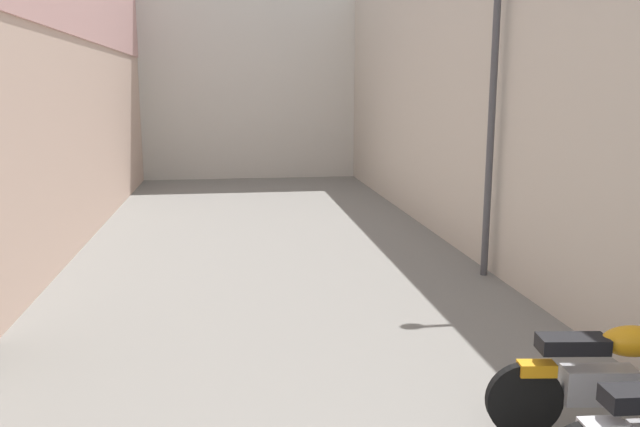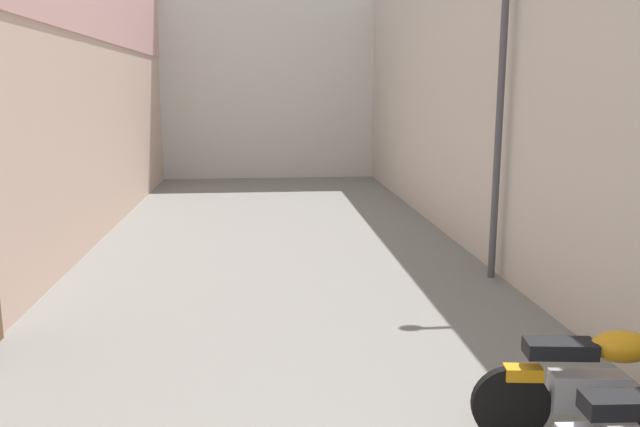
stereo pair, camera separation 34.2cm
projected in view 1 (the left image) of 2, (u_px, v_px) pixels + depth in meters
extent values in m
plane|color=slate|center=(281.00, 296.00, 8.42)|extent=(34.65, 34.65, 0.00)
cube|color=beige|center=(36.00, 54.00, 9.29)|extent=(0.40, 18.65, 6.35)
cube|color=beige|center=(478.00, 88.00, 10.32)|extent=(0.40, 18.65, 5.37)
cube|color=beige|center=(248.00, 76.00, 19.81)|extent=(9.34, 2.00, 6.14)
cylinder|color=black|center=(524.00, 400.00, 4.99)|extent=(0.61, 0.15, 0.60)
cube|color=#9E9EA3|center=(599.00, 385.00, 4.97)|extent=(0.58, 0.27, 0.28)
ellipsoid|color=orange|center=(632.00, 341.00, 4.91)|extent=(0.51, 0.32, 0.24)
cube|color=black|center=(573.00, 344.00, 4.90)|extent=(0.54, 0.28, 0.12)
cube|color=orange|center=(537.00, 368.00, 4.94)|extent=(0.30, 0.17, 0.10)
cylinder|color=#47474C|center=(491.00, 127.00, 8.96)|extent=(0.10, 0.10, 4.30)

